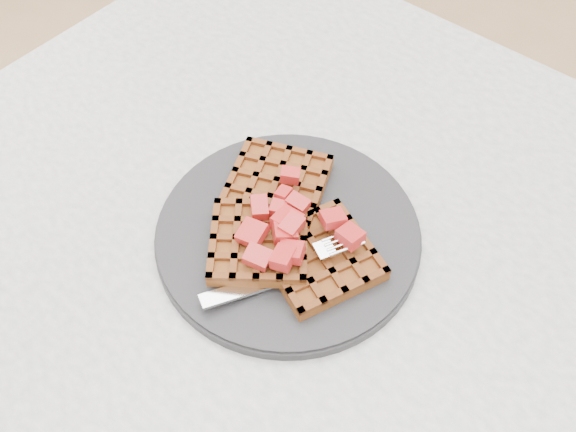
{
  "coord_description": "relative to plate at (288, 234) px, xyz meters",
  "views": [
    {
      "loc": [
        0.12,
        -0.34,
        1.31
      ],
      "look_at": [
        -0.13,
        -0.03,
        0.79
      ],
      "focal_mm": 40.0,
      "sensor_mm": 36.0,
      "label": 1
    }
  ],
  "objects": [
    {
      "name": "fork",
      "position": [
        0.04,
        -0.04,
        0.02
      ],
      "size": [
        0.1,
        0.17,
        0.02
      ],
      "primitive_type": null,
      "rotation": [
        0.0,
        0.0,
        -0.47
      ],
      "color": "silver",
      "rests_on": "plate"
    },
    {
      "name": "strawberry_pile",
      "position": [
        0.0,
        0.0,
        0.05
      ],
      "size": [
        0.15,
        0.15,
        0.02
      ],
      "primitive_type": null,
      "color": "maroon",
      "rests_on": "waffles"
    },
    {
      "name": "waffles",
      "position": [
        0.0,
        -0.0,
        0.02
      ],
      "size": [
        0.23,
        0.21,
        0.03
      ],
      "color": "brown",
      "rests_on": "plate"
    },
    {
      "name": "plate",
      "position": [
        0.0,
        0.0,
        0.0
      ],
      "size": [
        0.28,
        0.28,
        0.02
      ],
      "primitive_type": "cylinder",
      "color": "black",
      "rests_on": "table"
    },
    {
      "name": "table",
      "position": [
        0.13,
        0.03,
        -0.12
      ],
      "size": [
        1.2,
        0.8,
        0.75
      ],
      "color": "silver",
      "rests_on": "ground"
    }
  ]
}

